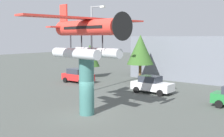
% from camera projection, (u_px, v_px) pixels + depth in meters
% --- Properties ---
extents(ground_plane, '(140.00, 140.00, 0.00)m').
position_uv_depth(ground_plane, '(87.00, 114.00, 20.64)').
color(ground_plane, '#4C514C').
extents(display_pedestal, '(1.10, 1.10, 4.20)m').
position_uv_depth(display_pedestal, '(87.00, 86.00, 20.40)').
color(display_pedestal, '#386B66').
rests_on(display_pedestal, ground).
extents(floatplane_monument, '(7.08, 10.45, 4.00)m').
position_uv_depth(floatplane_monument, '(87.00, 34.00, 19.88)').
color(floatplane_monument, silver).
rests_on(floatplane_monument, display_pedestal).
extents(car_near_red, '(4.20, 2.02, 1.76)m').
position_uv_depth(car_near_red, '(78.00, 76.00, 34.93)').
color(car_near_red, red).
rests_on(car_near_red, ground).
extents(car_mid_white, '(4.20, 2.02, 1.76)m').
position_uv_depth(car_mid_white, '(152.00, 85.00, 28.41)').
color(car_mid_white, white).
rests_on(car_mid_white, ground).
extents(streetlight_primary, '(1.84, 0.28, 8.84)m').
position_uv_depth(streetlight_primary, '(93.00, 43.00, 29.09)').
color(streetlight_primary, gray).
rests_on(streetlight_primary, ground).
extents(storefront_building, '(13.97, 7.42, 5.79)m').
position_uv_depth(storefront_building, '(188.00, 57.00, 38.51)').
color(storefront_building, slate).
rests_on(storefront_building, ground).
extents(tree_west, '(2.75, 2.75, 4.61)m').
position_uv_depth(tree_west, '(90.00, 56.00, 39.31)').
color(tree_west, brown).
rests_on(tree_west, ground).
extents(tree_east, '(3.35, 3.35, 5.98)m').
position_uv_depth(tree_east, '(140.00, 50.00, 35.07)').
color(tree_east, brown).
rests_on(tree_east, ground).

